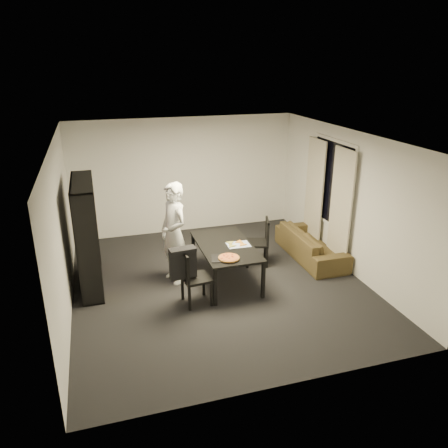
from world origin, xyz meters
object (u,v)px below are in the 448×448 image
object	(u,v)px
dining_table	(226,248)
baking_tray	(223,258)
chair_right	(261,239)
person	(174,233)
pepperoni_pizza	(229,258)
sofa	(311,244)
chair_left	(191,274)
bookshelf	(87,235)

from	to	relation	value
dining_table	baking_tray	world-z (taller)	baking_tray
chair_right	person	world-z (taller)	person
chair_right	pepperoni_pizza	bearing A→B (deg)	-26.79
person	sofa	world-z (taller)	person
chair_left	person	distance (m)	0.97
chair_right	pepperoni_pizza	world-z (taller)	chair_right
chair_left	sofa	xyz separation A→B (m)	(2.70, 1.07, -0.26)
baking_tray	chair_right	bearing A→B (deg)	42.64
chair_right	bookshelf	bearing A→B (deg)	-74.25
bookshelf	person	distance (m)	1.47
chair_right	baking_tray	size ratio (longest dim) A/B	2.32
bookshelf	baking_tray	xyz separation A→B (m)	(2.12, -1.04, -0.26)
chair_left	pepperoni_pizza	size ratio (longest dim) A/B	2.68
chair_right	pepperoni_pizza	xyz separation A→B (m)	(-0.98, -1.02, 0.19)
bookshelf	chair_right	xyz separation A→B (m)	(3.17, -0.07, -0.42)
dining_table	person	distance (m)	0.95
chair_left	pepperoni_pizza	distance (m)	0.68
bookshelf	dining_table	bearing A→B (deg)	-12.59
chair_right	sofa	xyz separation A→B (m)	(1.07, -0.01, -0.25)
baking_tray	pepperoni_pizza	world-z (taller)	pepperoni_pizza
sofa	pepperoni_pizza	bearing A→B (deg)	116.36
chair_left	chair_right	bearing A→B (deg)	-62.37
bookshelf	chair_left	bearing A→B (deg)	-36.48
chair_left	sofa	bearing A→B (deg)	-74.18
baking_tray	sofa	bearing A→B (deg)	24.43
baking_tray	dining_table	bearing A→B (deg)	69.39
baking_tray	person	bearing A→B (deg)	130.20
dining_table	person	size ratio (longest dim) A/B	0.91
sofa	bookshelf	bearing A→B (deg)	89.02
bookshelf	sofa	bearing A→B (deg)	-0.98
chair_right	sofa	distance (m)	1.10
dining_table	pepperoni_pizza	xyz separation A→B (m)	(-0.12, -0.57, 0.09)
chair_right	sofa	world-z (taller)	chair_right
dining_table	chair_right	distance (m)	0.97
baking_tray	pepperoni_pizza	xyz separation A→B (m)	(0.08, -0.05, 0.02)
person	sofa	size ratio (longest dim) A/B	0.95
person	pepperoni_pizza	world-z (taller)	person
dining_table	chair_left	distance (m)	1.00
baking_tray	pepperoni_pizza	distance (m)	0.09
bookshelf	person	xyz separation A→B (m)	(1.45, -0.25, -0.04)
person	dining_table	bearing A→B (deg)	52.85
pepperoni_pizza	bookshelf	bearing A→B (deg)	153.63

